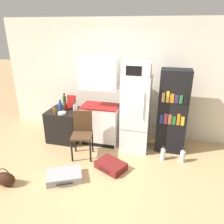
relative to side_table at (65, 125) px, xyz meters
The scene contains 21 objects.
ground_plane 1.82m from the side_table, 45.32° to the right, with size 24.00×24.00×0.00m, color tan.
wall_back 1.90m from the side_table, 26.64° to the left, with size 6.40×0.10×2.69m.
side_table is the anchor object (origin of this frame).
kitchen_hutch 0.99m from the side_table, ahead, with size 0.81×0.50×1.92m.
refrigerator 1.69m from the side_table, ahead, with size 0.57×0.61×1.59m.
microwave 2.13m from the side_table, ahead, with size 0.52×0.39×0.27m.
bookshelf 2.43m from the side_table, ahead, with size 0.59×0.39×1.74m.
bottle_green_tall 0.57m from the side_table, 110.08° to the left, with size 0.08×0.08×0.31m.
bottle_milk_white 0.53m from the side_table, 14.34° to the left, with size 0.07×0.07×0.21m.
bottle_clear_short 0.55m from the side_table, 10.00° to the right, with size 0.07×0.07×0.21m.
bottle_amber_beer 0.50m from the side_table, 113.69° to the right, with size 0.06×0.06×0.18m.
bottle_ketchup_red 0.45m from the side_table, 78.24° to the left, with size 0.07×0.07×0.18m.
bottle_blue_soda 0.47m from the side_table, 145.94° to the right, with size 0.09×0.09×0.25m.
bowl 0.45m from the side_table, 73.08° to the right, with size 0.17×0.17×0.05m.
cereal_box 0.56m from the side_table, 60.68° to the left, with size 0.19×0.07×0.30m.
chair 0.85m from the side_table, 38.51° to the right, with size 0.48×0.48×0.94m.
suitcase_large_flat 1.61m from the side_table, 32.91° to the right, with size 0.64×0.57×0.14m.
suitcase_small_flat 1.52m from the side_table, 65.46° to the right, with size 0.72×0.63×0.13m.
handbag 1.78m from the side_table, 98.67° to the right, with size 0.36×0.20×0.33m.
water_bottle_front 2.29m from the side_table, ahead, with size 0.09×0.09×0.30m.
water_bottle_middle 2.67m from the side_table, ahead, with size 0.10×0.10×0.30m.
Camera 1 is at (0.96, -2.91, 2.52)m, focal length 35.00 mm.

